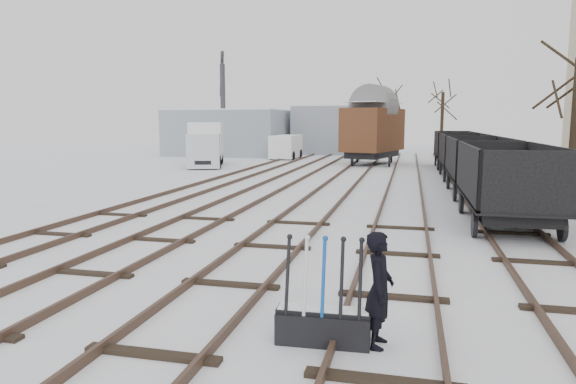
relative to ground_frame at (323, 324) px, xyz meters
name	(u,v)px	position (x,y,z in m)	size (l,w,h in m)	color
ground	(230,286)	(-2.11, 2.07, -0.28)	(120.00, 120.00, 0.00)	white
tracks	(335,189)	(-2.11, 15.75, -0.21)	(13.90, 52.00, 0.16)	black
shed_left	(230,132)	(-15.11, 38.07, 1.76)	(10.00, 8.00, 4.10)	#8A949C
shed_right	(333,130)	(-6.11, 42.07, 1.96)	(7.00, 6.00, 4.50)	#8A949C
ground_frame	(323,324)	(0.00, 0.00, 0.00)	(1.31, 0.47, 1.49)	black
worker	(379,290)	(0.75, 0.10, 0.52)	(0.58, 0.38, 1.60)	black
freight_wagon_a	(506,195)	(3.89, 9.30, 0.63)	(2.33, 5.83, 2.38)	black
freight_wagon_b	(479,174)	(3.89, 15.70, 0.63)	(2.33, 5.83, 2.38)	black
freight_wagon_c	(464,162)	(3.89, 22.10, 0.63)	(2.33, 5.83, 2.38)	black
freight_wagon_d	(454,154)	(3.89, 28.50, 0.63)	(2.33, 5.83, 2.38)	black
box_van_wagon	(373,129)	(-1.52, 30.23, 2.25)	(4.57, 6.34, 4.36)	black
lorry	(206,144)	(-12.58, 26.23, 1.24)	(3.48, 6.83, 2.97)	black
panel_van	(286,146)	(-8.85, 34.26, 0.71)	(1.99, 4.34, 1.91)	white
crane	(224,129)	(-15.14, 36.77, 2.10)	(2.36, 5.39, 9.06)	#303036
tree_near	(574,131)	(7.13, 14.86, 2.42)	(0.30, 0.30, 5.42)	black
tree_far_left	(388,122)	(-1.13, 44.07, 2.70)	(0.30, 0.30, 5.96)	black
tree_far_right	(442,123)	(3.83, 42.78, 2.56)	(0.30, 0.30, 5.69)	black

